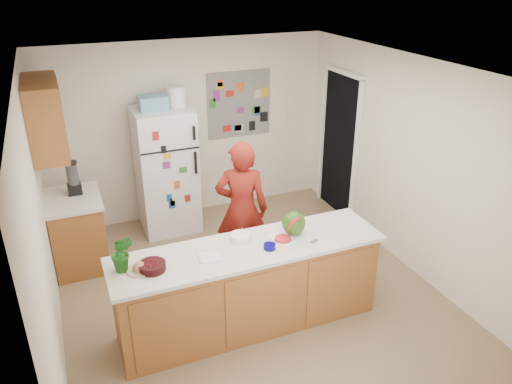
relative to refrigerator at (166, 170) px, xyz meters
name	(u,v)px	position (x,y,z in m)	size (l,w,h in m)	color
floor	(249,293)	(0.45, -1.88, -0.86)	(4.00, 4.50, 0.02)	brown
wall_back	(189,130)	(0.45, 0.38, 0.40)	(4.00, 0.02, 2.50)	beige
wall_left	(39,229)	(-1.56, -1.88, 0.40)	(0.02, 4.50, 2.50)	beige
wall_right	(408,165)	(2.46, -1.88, 0.40)	(0.02, 4.50, 2.50)	beige
ceiling	(248,69)	(0.45, -1.88, 1.66)	(4.00, 4.50, 0.02)	white
doorway	(340,145)	(2.44, -0.43, 0.17)	(0.03, 0.85, 2.04)	black
peninsula_base	(249,288)	(0.25, -2.38, -0.41)	(2.60, 0.62, 0.88)	brown
peninsula_top	(249,249)	(0.25, -2.38, 0.05)	(2.68, 0.70, 0.04)	silver
side_counter_base	(78,233)	(-1.24, -0.53, -0.42)	(0.60, 0.80, 0.86)	brown
side_counter_top	(72,199)	(-1.24, -0.53, 0.03)	(0.64, 0.84, 0.04)	silver
upper_cabinets	(45,117)	(-1.37, -0.58, 1.05)	(0.35, 1.00, 0.80)	brown
refrigerator	(166,170)	(0.00, 0.00, 0.00)	(0.75, 0.70, 1.70)	silver
fridge_top_bin	(153,103)	(-0.10, 0.00, 0.94)	(0.35, 0.28, 0.18)	#5999B2
photo_collage	(239,104)	(1.20, 0.36, 0.70)	(0.95, 0.01, 0.95)	slate
person	(242,210)	(0.54, -1.45, -0.02)	(0.60, 0.40, 1.66)	maroon
blender_appliance	(73,179)	(-1.19, -0.42, 0.24)	(0.13, 0.13, 0.38)	black
cutting_board	(289,236)	(0.69, -2.34, 0.08)	(0.36, 0.27, 0.01)	white
watermelon	(294,223)	(0.75, -2.32, 0.20)	(0.24, 0.24, 0.24)	#1E5E10
watermelon_slice	(283,239)	(0.60, -2.39, 0.09)	(0.15, 0.15, 0.02)	#E9314A
cherry_bowl	(152,267)	(-0.69, -2.41, 0.11)	(0.24, 0.24, 0.07)	black
white_bowl	(240,237)	(0.22, -2.21, 0.10)	(0.20, 0.20, 0.06)	white
cobalt_bowl	(270,246)	(0.42, -2.48, 0.10)	(0.12, 0.12, 0.05)	#07015A
plate	(140,270)	(-0.79, -2.38, 0.08)	(0.23, 0.23, 0.02)	beige
paper_towel	(210,257)	(-0.16, -2.42, 0.08)	(0.19, 0.17, 0.02)	white
keys	(314,241)	(0.88, -2.53, 0.08)	(0.08, 0.04, 0.01)	gray
potted_plant	(122,253)	(-0.92, -2.33, 0.25)	(0.20, 0.16, 0.36)	#0E410F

